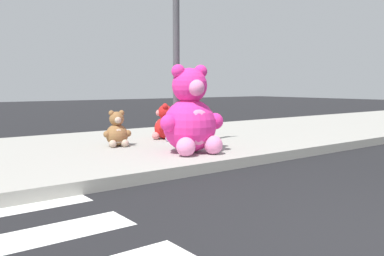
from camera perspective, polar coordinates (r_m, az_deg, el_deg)
The scene contains 6 objects.
sidewalk at distance 7.03m, azimuth -12.64°, elevation -3.14°, with size 28.00×4.40×0.15m, color #9E9B93.
sign_pole at distance 6.78m, azimuth -2.21°, elevation 11.70°, with size 0.56×0.11×3.20m.
plush_pink_large at distance 6.20m, azimuth -0.17°, elevation 1.46°, with size 1.01×0.93×1.33m.
plush_brown at distance 6.97m, azimuth -10.39°, elevation -0.54°, with size 0.45×0.43×0.61m.
plush_lavender at distance 7.40m, azimuth -2.18°, elevation -0.27°, with size 0.38×0.40×0.54m.
plush_red at distance 7.83m, azimuth -3.90°, elevation 0.45°, with size 0.49×0.47×0.67m.
Camera 1 is at (-2.88, -1.12, 1.17)m, focal length 38.30 mm.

